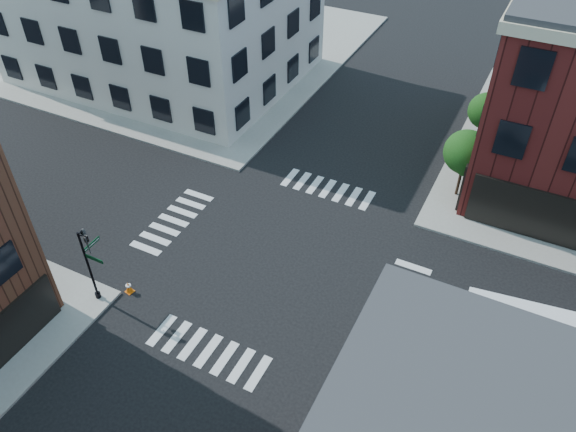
# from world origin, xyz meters

# --- Properties ---
(ground) EXTENTS (120.00, 120.00, 0.00)m
(ground) POSITION_xyz_m (0.00, 0.00, 0.00)
(ground) COLOR black
(ground) RESTS_ON ground
(sidewalk_nw) EXTENTS (30.00, 30.00, 0.15)m
(sidewalk_nw) POSITION_xyz_m (-21.00, 21.00, 0.07)
(sidewalk_nw) COLOR gray
(sidewalk_nw) RESTS_ON ground
(building_nw) EXTENTS (22.00, 16.00, 11.00)m
(building_nw) POSITION_xyz_m (-19.00, 16.00, 5.50)
(building_nw) COLOR beige
(building_nw) RESTS_ON ground
(tree_near) EXTENTS (2.69, 2.69, 4.49)m
(tree_near) POSITION_xyz_m (7.56, 9.98, 3.16)
(tree_near) COLOR black
(tree_near) RESTS_ON ground
(tree_far) EXTENTS (2.43, 2.43, 4.07)m
(tree_far) POSITION_xyz_m (7.56, 15.98, 2.87)
(tree_far) COLOR black
(tree_far) RESTS_ON ground
(signal_pole) EXTENTS (1.29, 1.24, 4.60)m
(signal_pole) POSITION_xyz_m (-6.72, -6.68, 2.86)
(signal_pole) COLOR black
(signal_pole) RESTS_ON ground
(box_truck) EXTENTS (9.19, 3.86, 4.06)m
(box_truck) POSITION_xyz_m (12.79, -2.48, 2.11)
(box_truck) COLOR silver
(box_truck) RESTS_ON ground
(traffic_cone) EXTENTS (0.46, 0.46, 0.72)m
(traffic_cone) POSITION_xyz_m (-5.70, -5.70, 0.35)
(traffic_cone) COLOR orange
(traffic_cone) RESTS_ON ground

